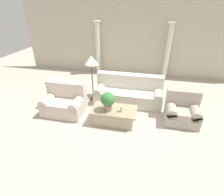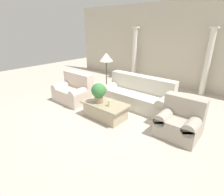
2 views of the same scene
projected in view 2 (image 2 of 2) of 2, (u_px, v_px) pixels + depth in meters
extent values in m
plane|color=#BCB2A3|center=(117.00, 112.00, 5.05)|extent=(16.00, 16.00, 0.00)
cube|color=beige|center=(171.00, 46.00, 6.86)|extent=(10.00, 0.06, 3.20)
cube|color=beige|center=(136.00, 99.00, 5.34)|extent=(2.15, 0.84, 0.45)
cube|color=beige|center=(142.00, 83.00, 5.36)|extent=(2.15, 0.29, 0.46)
cylinder|color=beige|center=(113.00, 87.00, 5.83)|extent=(0.28, 0.84, 0.28)
cylinder|color=beige|center=(166.00, 101.00, 4.70)|extent=(0.28, 0.84, 0.28)
cube|color=beige|center=(73.00, 95.00, 5.69)|extent=(1.18, 0.84, 0.45)
cube|color=beige|center=(79.00, 80.00, 5.72)|extent=(1.18, 0.29, 0.46)
cylinder|color=beige|center=(64.00, 86.00, 5.89)|extent=(0.28, 0.84, 0.28)
cylinder|color=beige|center=(82.00, 92.00, 5.35)|extent=(0.28, 0.84, 0.28)
cube|color=tan|center=(105.00, 111.00, 4.68)|extent=(1.08, 0.61, 0.38)
cube|color=tan|center=(105.00, 104.00, 4.60)|extent=(1.22, 0.69, 0.04)
cylinder|color=#937F60|center=(99.00, 99.00, 4.60)|extent=(0.22, 0.22, 0.18)
sphere|color=#387A3D|center=(99.00, 90.00, 4.51)|extent=(0.38, 0.38, 0.38)
cylinder|color=beige|center=(109.00, 103.00, 4.39)|extent=(0.07, 0.07, 0.16)
cylinder|color=#4C473D|center=(107.00, 96.00, 6.13)|extent=(0.26, 0.26, 0.03)
cylinder|color=#4C473D|center=(106.00, 79.00, 5.90)|extent=(0.04, 0.04, 1.22)
cone|color=silver|center=(106.00, 57.00, 5.62)|extent=(0.44, 0.44, 0.26)
cylinder|color=silver|center=(134.00, 55.00, 7.74)|extent=(0.19, 0.19, 2.24)
cube|color=silver|center=(136.00, 27.00, 7.31)|extent=(0.26, 0.26, 0.06)
cylinder|color=silver|center=(207.00, 64.00, 5.96)|extent=(0.19, 0.19, 2.24)
cube|color=silver|center=(215.00, 27.00, 5.53)|extent=(0.26, 0.26, 0.06)
cube|color=#ADA393|center=(178.00, 127.00, 3.88)|extent=(0.88, 0.77, 0.44)
cube|color=#ADA393|center=(185.00, 105.00, 3.89)|extent=(0.88, 0.27, 0.44)
cylinder|color=#ADA393|center=(166.00, 115.00, 3.99)|extent=(0.28, 0.77, 0.28)
cylinder|color=#ADA393|center=(194.00, 124.00, 3.63)|extent=(0.28, 0.77, 0.28)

